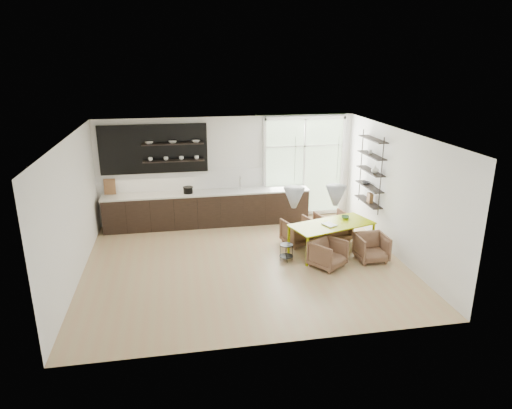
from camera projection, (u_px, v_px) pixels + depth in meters
name	position (u px, v px, depth m)	size (l,w,h in m)	color
room	(262.00, 187.00, 10.85)	(7.02, 6.01, 2.91)	tan
kitchen_run	(205.00, 204.00, 12.39)	(5.54, 0.69, 2.75)	black
right_shelving	(371.00, 173.00, 11.33)	(0.26, 1.22, 1.90)	black
dining_table	(332.00, 226.00, 10.62)	(2.11, 1.41, 0.71)	#9BAF00
armchair_back_left	(298.00, 232.00, 11.19)	(0.69, 0.71, 0.64)	brown
armchair_back_right	(333.00, 226.00, 11.47)	(0.75, 0.78, 0.71)	brown
armchair_front_left	(328.00, 254.00, 9.97)	(0.66, 0.68, 0.62)	brown
armchair_front_right	(372.00, 248.00, 10.29)	(0.66, 0.67, 0.61)	brown
wire_stool	(286.00, 250.00, 10.28)	(0.31, 0.31, 0.39)	black
table_book	(325.00, 226.00, 10.44)	(0.23, 0.31, 0.03)	white
table_bowl	(345.00, 217.00, 10.95)	(0.19, 0.19, 0.06)	#467551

